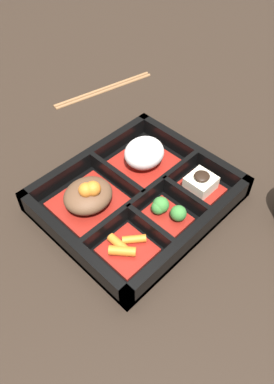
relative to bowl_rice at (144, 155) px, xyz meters
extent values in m
plane|color=black|center=(-0.06, -0.04, -0.03)|extent=(3.00, 3.00, 0.00)
cube|color=black|center=(-0.06, -0.04, -0.03)|extent=(0.27, 0.23, 0.01)
cube|color=black|center=(-0.06, -0.15, -0.01)|extent=(0.27, 0.01, 0.04)
cube|color=black|center=(-0.06, 0.07, -0.01)|extent=(0.27, 0.01, 0.04)
cube|color=black|center=(-0.19, -0.04, -0.01)|extent=(0.01, 0.23, 0.04)
cube|color=black|center=(0.07, -0.04, -0.01)|extent=(0.01, 0.23, 0.04)
cube|color=black|center=(-0.06, -0.06, -0.01)|extent=(0.24, 0.01, 0.04)
cube|color=black|center=(-0.10, -0.10, -0.01)|extent=(0.01, 0.09, 0.04)
cube|color=black|center=(-0.02, -0.10, -0.01)|extent=(0.01, 0.09, 0.04)
cube|color=black|center=(-0.06, 0.00, -0.01)|extent=(0.01, 0.12, 0.04)
cube|color=maroon|center=(-0.12, 0.00, -0.02)|extent=(0.10, 0.10, 0.01)
ellipsoid|color=brown|center=(-0.12, 0.00, 0.00)|extent=(0.08, 0.07, 0.03)
sphere|color=orange|center=(-0.12, -0.01, 0.02)|extent=(0.02, 0.02, 0.02)
sphere|color=orange|center=(-0.13, 0.00, 0.02)|extent=(0.02, 0.02, 0.02)
cube|color=maroon|center=(0.00, 0.00, -0.02)|extent=(0.10, 0.10, 0.01)
ellipsoid|color=silver|center=(0.00, 0.00, 0.01)|extent=(0.07, 0.06, 0.05)
cube|color=maroon|center=(-0.14, -0.10, -0.02)|extent=(0.07, 0.07, 0.01)
cylinder|color=orange|center=(-0.12, -0.10, -0.01)|extent=(0.03, 0.03, 0.01)
cylinder|color=orange|center=(-0.15, -0.10, -0.01)|extent=(0.03, 0.04, 0.01)
cylinder|color=orange|center=(-0.14, -0.09, -0.01)|extent=(0.01, 0.04, 0.01)
cube|color=maroon|center=(-0.06, -0.10, -0.02)|extent=(0.06, 0.07, 0.01)
sphere|color=#387A33|center=(-0.05, -0.12, -0.01)|extent=(0.02, 0.02, 0.02)
sphere|color=#387A33|center=(-0.06, -0.09, -0.01)|extent=(0.02, 0.02, 0.02)
sphere|color=#387A33|center=(-0.06, -0.09, -0.01)|extent=(0.02, 0.02, 0.02)
cube|color=maroon|center=(0.02, -0.10, -0.02)|extent=(0.06, 0.07, 0.01)
cube|color=beige|center=(0.02, -0.10, -0.01)|extent=(0.04, 0.04, 0.02)
ellipsoid|color=black|center=(0.02, -0.10, 0.01)|extent=(0.02, 0.02, 0.01)
cylinder|color=brown|center=(0.11, 0.22, -0.03)|extent=(0.22, 0.05, 0.01)
cylinder|color=brown|center=(0.11, 0.23, -0.03)|extent=(0.22, 0.05, 0.01)
camera|label=1|loc=(-0.33, -0.31, 0.42)|focal=35.00mm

